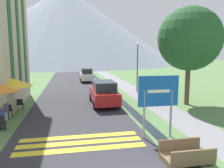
{
  "coord_description": "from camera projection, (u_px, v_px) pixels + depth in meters",
  "views": [
    {
      "loc": [
        -2.89,
        -5.37,
        3.93
      ],
      "look_at": [
        0.09,
        10.0,
        1.69
      ],
      "focal_mm": 35.0,
      "sensor_mm": 36.0,
      "label": 1
    }
  ],
  "objects": [
    {
      "name": "mountain_distant",
      "position": [
        65.0,
        26.0,
        81.83
      ],
      "size": [
        80.84,
        80.84,
        27.89
      ],
      "color": "gray",
      "rests_on": "ground_plane"
    },
    {
      "name": "footbridge",
      "position": [
        186.0,
        155.0,
        7.97
      ],
      "size": [
        1.7,
        1.1,
        0.65
      ],
      "color": "brown",
      "rests_on": "ground_plane"
    },
    {
      "name": "road",
      "position": [
        72.0,
        77.0,
        35.0
      ],
      "size": [
        6.4,
        60.0,
        0.01
      ],
      "color": "#2D2D33",
      "rests_on": "ground_plane"
    },
    {
      "name": "cafe_chair_far_right",
      "position": [
        10.0,
        105.0,
        14.52
      ],
      "size": [
        0.4,
        0.4,
        0.85
      ],
      "rotation": [
        0.0,
        0.0,
        0.37
      ],
      "color": "black",
      "rests_on": "ground_plane"
    },
    {
      "name": "tree_by_path",
      "position": [
        190.0,
        39.0,
        16.11
      ],
      "size": [
        4.7,
        4.7,
        7.3
      ],
      "color": "brown",
      "rests_on": "ground_plane"
    },
    {
      "name": "crosswalk_marking",
      "position": [
        81.0,
        143.0,
        9.62
      ],
      "size": [
        5.44,
        1.84,
        0.01
      ],
      "color": "yellow",
      "rests_on": "ground_plane"
    },
    {
      "name": "cafe_umbrella_middle_yellow",
      "position": [
        12.0,
        82.0,
        13.64
      ],
      "size": [
        2.46,
        2.46,
        2.38
      ],
      "color": "#B7B2A8",
      "rests_on": "ground_plane"
    },
    {
      "name": "cafe_chair_middle",
      "position": [
        9.0,
        110.0,
        13.23
      ],
      "size": [
        0.4,
        0.4,
        0.85
      ],
      "rotation": [
        0.0,
        0.0,
        -0.07
      ],
      "color": "black",
      "rests_on": "ground_plane"
    },
    {
      "name": "footpath",
      "position": [
        110.0,
        77.0,
        36.15
      ],
      "size": [
        2.2,
        60.0,
        0.01
      ],
      "color": "slate",
      "rests_on": "ground_plane"
    },
    {
      "name": "person_seated_far",
      "position": [
        6.0,
        108.0,
        12.89
      ],
      "size": [
        0.32,
        0.32,
        1.21
      ],
      "color": "#282833",
      "rests_on": "ground_plane"
    },
    {
      "name": "drainage_channel",
      "position": [
        95.0,
        77.0,
        35.7
      ],
      "size": [
        0.6,
        60.0,
        0.0
      ],
      "color": "black",
      "rests_on": "ground_plane"
    },
    {
      "name": "cafe_chair_far_left",
      "position": [
        20.0,
        104.0,
        14.77
      ],
      "size": [
        0.4,
        0.4,
        0.85
      ],
      "rotation": [
        0.0,
        0.0,
        0.01
      ],
      "color": "black",
      "rests_on": "ground_plane"
    },
    {
      "name": "parked_car_near",
      "position": [
        104.0,
        93.0,
        16.6
      ],
      "size": [
        1.9,
        4.47,
        1.82
      ],
      "color": "#A31919",
      "rests_on": "ground_plane"
    },
    {
      "name": "cafe_chair_nearest",
      "position": [
        1.0,
        122.0,
        10.83
      ],
      "size": [
        0.4,
        0.4,
        0.85
      ],
      "rotation": [
        0.0,
        0.0,
        -0.43
      ],
      "color": "black",
      "rests_on": "ground_plane"
    },
    {
      "name": "person_seated_near",
      "position": [
        1.0,
        116.0,
        11.18
      ],
      "size": [
        0.32,
        0.32,
        1.28
      ],
      "color": "#282833",
      "rests_on": "ground_plane"
    },
    {
      "name": "ground_plane",
      "position": [
        95.0,
        86.0,
        25.75
      ],
      "size": [
        160.0,
        160.0,
        0.0
      ],
      "primitive_type": "plane",
      "color": "#517542"
    },
    {
      "name": "streetlamp",
      "position": [
        137.0,
        63.0,
        21.62
      ],
      "size": [
        0.28,
        0.28,
        4.89
      ],
      "color": "#515156",
      "rests_on": "ground_plane"
    },
    {
      "name": "parked_car_far",
      "position": [
        87.0,
        75.0,
        30.03
      ],
      "size": [
        1.74,
        4.35,
        1.82
      ],
      "color": "silver",
      "rests_on": "ground_plane"
    },
    {
      "name": "road_sign",
      "position": [
        158.0,
        97.0,
        9.92
      ],
      "size": [
        1.92,
        0.11,
        2.92
      ],
      "color": "gray",
      "rests_on": "ground_plane"
    }
  ]
}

